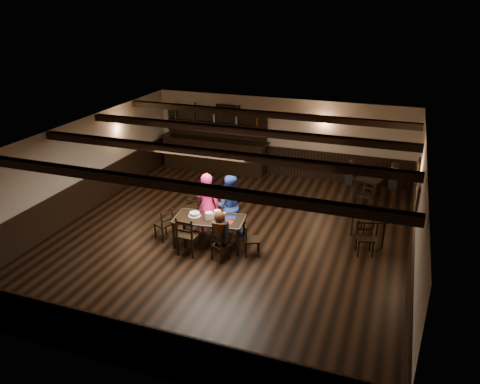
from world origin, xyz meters
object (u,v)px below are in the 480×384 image
(woman_pink, at_px, (207,205))
(dining_table, at_px, (209,221))
(chair_near_left, at_px, (186,233))
(cake, at_px, (195,214))
(man_blue, at_px, (229,205))
(bar_counter, at_px, (215,150))
(chair_near_right, at_px, (219,244))

(woman_pink, bearing_deg, dining_table, 113.59)
(chair_near_left, distance_m, cake, 0.68)
(chair_near_left, xyz_separation_m, man_blue, (0.57, 1.39, 0.24))
(woman_pink, height_order, bar_counter, bar_counter)
(chair_near_left, relative_size, chair_near_right, 1.31)
(chair_near_right, bearing_deg, dining_table, 128.47)
(dining_table, xyz_separation_m, cake, (-0.40, -0.01, 0.11))
(dining_table, height_order, chair_near_left, chair_near_left)
(chair_near_left, xyz_separation_m, woman_pink, (0.07, 1.12, 0.28))
(chair_near_right, height_order, cake, cake)
(man_blue, bearing_deg, dining_table, 53.69)
(dining_table, distance_m, woman_pink, 0.57)
(dining_table, relative_size, cake, 5.79)
(dining_table, bearing_deg, bar_counter, 111.12)
(chair_near_right, relative_size, cake, 2.43)
(cake, bearing_deg, dining_table, 0.82)
(dining_table, distance_m, chair_near_left, 0.73)
(chair_near_right, height_order, woman_pink, woman_pink)
(dining_table, distance_m, cake, 0.41)
(chair_near_left, bearing_deg, woman_pink, 86.66)
(dining_table, relative_size, man_blue, 1.10)
(man_blue, height_order, bar_counter, bar_counter)
(man_blue, bearing_deg, cake, 31.34)
(cake, distance_m, bar_counter, 5.54)
(woman_pink, xyz_separation_m, bar_counter, (-1.78, 4.81, -0.15))
(dining_table, relative_size, chair_near_left, 1.81)
(chair_near_left, height_order, bar_counter, bar_counter)
(woman_pink, distance_m, bar_counter, 5.13)
(woman_pink, xyz_separation_m, man_blue, (0.51, 0.27, -0.04))
(man_blue, relative_size, bar_counter, 0.42)
(chair_near_right, relative_size, woman_pink, 0.44)
(cake, height_order, bar_counter, bar_counter)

